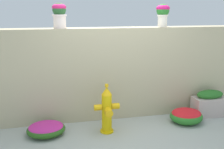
{
  "coord_description": "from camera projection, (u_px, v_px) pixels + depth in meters",
  "views": [
    {
      "loc": [
        -1.1,
        -3.62,
        2.05
      ],
      "look_at": [
        -0.09,
        0.98,
        0.88
      ],
      "focal_mm": 42.17,
      "sensor_mm": 36.0,
      "label": 1
    }
  ],
  "objects": [
    {
      "name": "flower_bush_right",
      "position": [
        46.0,
        129.0,
        4.4
      ],
      "size": [
        0.64,
        0.57,
        0.21
      ],
      "color": "#28561A",
      "rests_on": "ground"
    },
    {
      "name": "planter_box",
      "position": [
        209.0,
        103.0,
        5.18
      ],
      "size": [
        0.64,
        0.32,
        0.52
      ],
      "color": "#B4A29B",
      "rests_on": "ground"
    },
    {
      "name": "potted_plant_1",
      "position": [
        59.0,
        13.0,
        4.59
      ],
      "size": [
        0.26,
        0.26,
        0.44
      ],
      "color": "silver",
      "rests_on": "stone_wall"
    },
    {
      "name": "stone_wall",
      "position": [
        114.0,
        73.0,
        5.06
      ],
      "size": [
        6.34,
        0.42,
        1.73
      ],
      "primitive_type": "cube",
      "color": "tan",
      "rests_on": "ground"
    },
    {
      "name": "potted_plant_2",
      "position": [
        163.0,
        12.0,
        4.97
      ],
      "size": [
        0.25,
        0.25,
        0.43
      ],
      "color": "silver",
      "rests_on": "stone_wall"
    },
    {
      "name": "fire_hydrant",
      "position": [
        107.0,
        110.0,
        4.43
      ],
      "size": [
        0.43,
        0.34,
        0.85
      ],
      "color": "#DDB40B",
      "rests_on": "ground"
    },
    {
      "name": "flower_bush_left",
      "position": [
        186.0,
        115.0,
        4.88
      ],
      "size": [
        0.61,
        0.55,
        0.26
      ],
      "color": "#297226",
      "rests_on": "ground"
    },
    {
      "name": "ground_plane",
      "position": [
        131.0,
        143.0,
        4.15
      ],
      "size": [
        24.0,
        24.0,
        0.0
      ],
      "primitive_type": "plane",
      "color": "#9BA197"
    }
  ]
}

